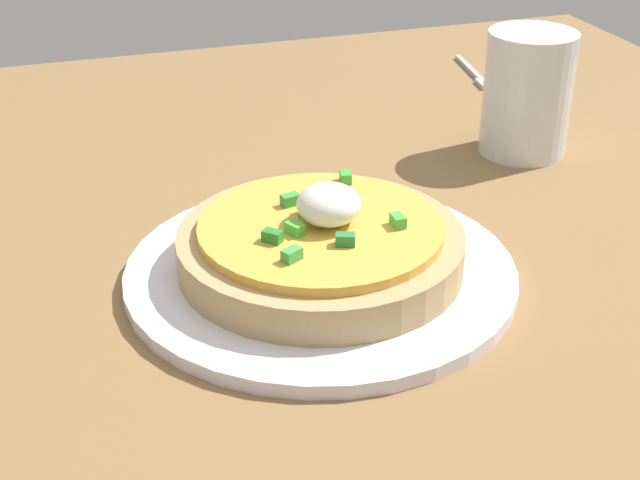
# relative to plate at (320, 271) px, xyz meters

# --- Properties ---
(dining_table) EXTENTS (1.14, 0.86, 0.03)m
(dining_table) POSITION_rel_plate_xyz_m (0.00, 0.13, -0.02)
(dining_table) COLOR olive
(dining_table) RESTS_ON ground
(plate) EXTENTS (0.27, 0.27, 0.01)m
(plate) POSITION_rel_plate_xyz_m (0.00, 0.00, 0.00)
(plate) COLOR white
(plate) RESTS_ON dining_table
(pizza) EXTENTS (0.20, 0.20, 0.06)m
(pizza) POSITION_rel_plate_xyz_m (0.00, 0.00, 0.02)
(pizza) COLOR tan
(pizza) RESTS_ON plate
(cup_near) EXTENTS (0.08, 0.08, 0.11)m
(cup_near) POSITION_rel_plate_xyz_m (-0.16, 0.25, 0.05)
(cup_near) COLOR silver
(cup_near) RESTS_ON dining_table
(fork) EXTENTS (0.12, 0.03, 0.00)m
(fork) POSITION_rel_plate_xyz_m (-0.37, 0.31, -0.00)
(fork) COLOR #B7B7BC
(fork) RESTS_ON dining_table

